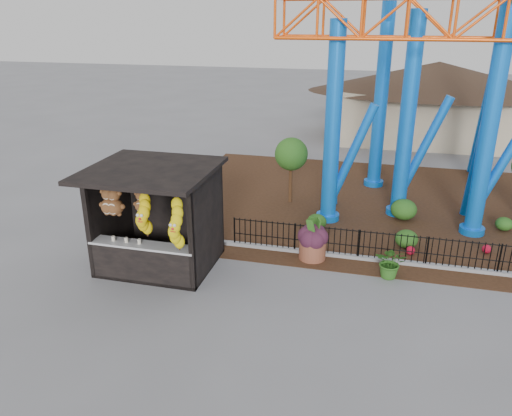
% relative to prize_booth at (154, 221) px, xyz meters
% --- Properties ---
extents(ground, '(120.00, 120.00, 0.00)m').
position_rel_prize_booth_xyz_m(ground, '(2.98, -0.91, -1.53)').
color(ground, slate).
rests_on(ground, ground).
extents(mulch_bed, '(18.00, 12.00, 0.02)m').
position_rel_prize_booth_xyz_m(mulch_bed, '(6.98, 7.09, -1.52)').
color(mulch_bed, '#331E11').
rests_on(mulch_bed, ground).
extents(curb, '(18.00, 0.18, 0.12)m').
position_rel_prize_booth_xyz_m(curb, '(6.98, 2.09, -1.47)').
color(curb, gray).
rests_on(curb, ground).
extents(prize_booth, '(3.50, 3.40, 3.12)m').
position_rel_prize_booth_xyz_m(prize_booth, '(0.00, 0.00, 0.00)').
color(prize_booth, black).
rests_on(prize_booth, ground).
extents(picket_fence, '(12.20, 0.06, 1.00)m').
position_rel_prize_booth_xyz_m(picket_fence, '(7.88, 2.09, -1.03)').
color(picket_fence, black).
rests_on(picket_fence, ground).
extents(roller_coaster, '(11.00, 6.37, 10.82)m').
position_rel_prize_booth_xyz_m(roller_coaster, '(8.10, 7.32, 4.91)').
color(roller_coaster, blue).
rests_on(roller_coaster, ground).
extents(terracotta_planter, '(1.09, 1.09, 0.63)m').
position_rel_prize_booth_xyz_m(terracotta_planter, '(4.39, 1.79, -1.22)').
color(terracotta_planter, brown).
rests_on(terracotta_planter, ground).
extents(planter_foliage, '(0.70, 0.70, 0.64)m').
position_rel_prize_booth_xyz_m(planter_foliage, '(4.39, 1.79, -0.58)').
color(planter_foliage, '#361526').
rests_on(planter_foliage, terracotta_planter).
extents(potted_plant, '(0.96, 0.86, 0.97)m').
position_rel_prize_booth_xyz_m(potted_plant, '(6.74, 1.17, -1.05)').
color(potted_plant, '#205E1B').
rests_on(potted_plant, ground).
extents(landscaping, '(8.10, 3.61, 0.76)m').
position_rel_prize_booth_xyz_m(landscaping, '(7.65, 4.72, -1.21)').
color(landscaping, '#255218').
rests_on(landscaping, mulch_bed).
extents(pavilion, '(15.00, 15.00, 4.80)m').
position_rel_prize_booth_xyz_m(pavilion, '(8.98, 19.09, 1.53)').
color(pavilion, '#BFAD8C').
rests_on(pavilion, ground).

